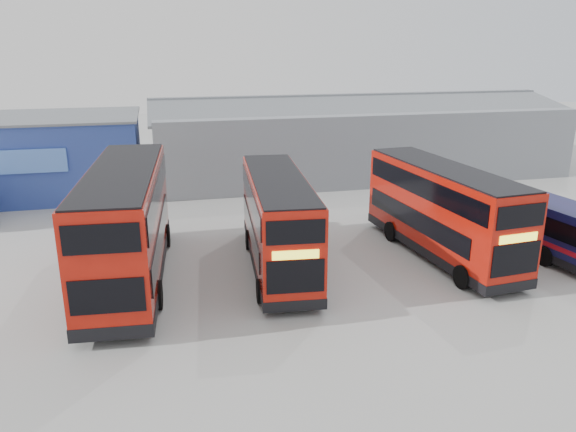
{
  "coord_description": "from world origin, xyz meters",
  "views": [
    {
      "loc": [
        -6.68,
        -20.96,
        9.81
      ],
      "look_at": [
        -1.13,
        2.86,
        2.1
      ],
      "focal_mm": 35.0,
      "sensor_mm": 36.0,
      "label": 1
    }
  ],
  "objects_px": {
    "double_decker_centre": "(278,224)",
    "single_decker_blue": "(521,218)",
    "maintenance_shed": "(352,137)",
    "double_decker_left": "(126,227)",
    "office_block": "(45,155)",
    "double_decker_right": "(442,212)"
  },
  "relations": [
    {
      "from": "double_decker_centre",
      "to": "maintenance_shed",
      "type": "bearing_deg",
      "value": 66.5
    },
    {
      "from": "double_decker_left",
      "to": "double_decker_right",
      "type": "height_order",
      "value": "double_decker_left"
    },
    {
      "from": "office_block",
      "to": "double_decker_right",
      "type": "relative_size",
      "value": 1.19
    },
    {
      "from": "maintenance_shed",
      "to": "single_decker_blue",
      "type": "height_order",
      "value": "maintenance_shed"
    },
    {
      "from": "double_decker_centre",
      "to": "single_decker_blue",
      "type": "bearing_deg",
      "value": 6.54
    },
    {
      "from": "double_decker_left",
      "to": "single_decker_blue",
      "type": "distance_m",
      "value": 18.89
    },
    {
      "from": "double_decker_right",
      "to": "maintenance_shed",
      "type": "bearing_deg",
      "value": 78.24
    },
    {
      "from": "double_decker_right",
      "to": "single_decker_blue",
      "type": "relative_size",
      "value": 1.03
    },
    {
      "from": "maintenance_shed",
      "to": "double_decker_left",
      "type": "xyz_separation_m",
      "value": [
        -16.2,
        -18.01,
        -0.19
      ]
    },
    {
      "from": "office_block",
      "to": "double_decker_left",
      "type": "xyz_separation_m",
      "value": [
        5.8,
        -16.0,
        -0.17
      ]
    },
    {
      "from": "maintenance_shed",
      "to": "double_decker_centre",
      "type": "xyz_separation_m",
      "value": [
        -9.79,
        -18.07,
        -0.52
      ]
    },
    {
      "from": "office_block",
      "to": "single_decker_blue",
      "type": "xyz_separation_m",
      "value": [
        24.65,
        -15.71,
        -1.26
      ]
    },
    {
      "from": "double_decker_right",
      "to": "office_block",
      "type": "bearing_deg",
      "value": 135.28
    },
    {
      "from": "maintenance_shed",
      "to": "double_decker_centre",
      "type": "distance_m",
      "value": 20.55
    },
    {
      "from": "double_decker_left",
      "to": "double_decker_centre",
      "type": "height_order",
      "value": "double_decker_left"
    },
    {
      "from": "office_block",
      "to": "single_decker_blue",
      "type": "distance_m",
      "value": 29.26
    },
    {
      "from": "double_decker_centre",
      "to": "single_decker_blue",
      "type": "height_order",
      "value": "double_decker_centre"
    },
    {
      "from": "maintenance_shed",
      "to": "single_decker_blue",
      "type": "relative_size",
      "value": 3.04
    },
    {
      "from": "single_decker_blue",
      "to": "double_decker_left",
      "type": "bearing_deg",
      "value": -7.91
    },
    {
      "from": "double_decker_left",
      "to": "office_block",
      "type": "bearing_deg",
      "value": -65.95
    },
    {
      "from": "office_block",
      "to": "single_decker_blue",
      "type": "relative_size",
      "value": 1.23
    },
    {
      "from": "double_decker_centre",
      "to": "single_decker_blue",
      "type": "xyz_separation_m",
      "value": [
        12.44,
        0.35,
        -0.76
      ]
    }
  ]
}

